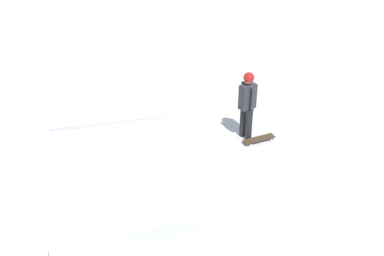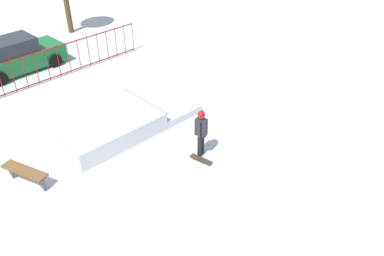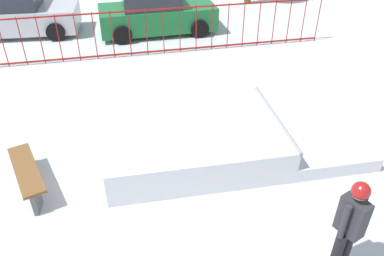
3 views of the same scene
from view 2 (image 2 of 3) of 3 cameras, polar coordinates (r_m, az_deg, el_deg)
name	(u,v)px [view 2 (image 2 of 3)]	position (r m, az deg, el deg)	size (l,w,h in m)	color
ground_plane	(97,143)	(14.60, -13.38, -2.06)	(60.00, 60.00, 0.00)	silver
skate_ramp	(117,122)	(14.99, -10.63, 0.81)	(5.56, 2.95, 0.74)	silver
skater	(201,130)	(13.08, 1.30, -0.28)	(0.40, 0.44, 1.73)	black
skateboard	(201,159)	(13.34, 1.29, -4.47)	(0.41, 0.82, 0.09)	#3F2D1E
perimeter_fence	(31,70)	(18.85, -21.94, 7.62)	(11.16, 1.08, 1.50)	maroon
park_bench	(25,173)	(13.38, -22.62, -5.91)	(1.00, 1.63, 0.48)	brown
parked_car_green	(17,56)	(20.66, -23.63, 9.33)	(4.26, 2.28, 1.60)	#196B33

